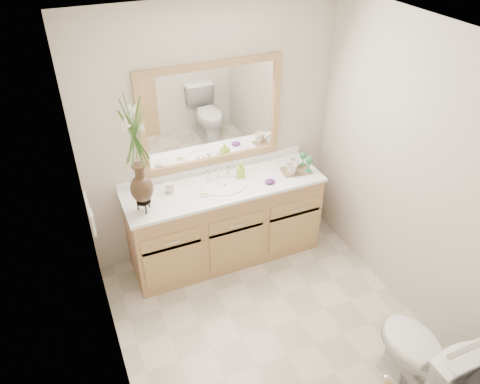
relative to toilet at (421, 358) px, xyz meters
name	(u,v)px	position (x,y,z in m)	size (l,w,h in m)	color
floor	(271,328)	(-0.70, 0.92, -0.37)	(2.60, 2.60, 0.00)	beige
ceiling	(286,40)	(-0.70, 0.92, 2.03)	(2.40, 2.60, 0.02)	white
wall_back	(212,135)	(-0.70, 2.22, 0.83)	(2.40, 0.02, 2.40)	beige
wall_front	(399,360)	(-0.70, -0.38, 0.83)	(2.40, 0.02, 2.40)	beige
wall_left	(103,260)	(-1.90, 0.92, 0.83)	(0.02, 2.60, 2.40)	beige
wall_right	(414,177)	(0.50, 0.92, 0.83)	(0.02, 2.60, 2.40)	beige
vanity	(225,222)	(-0.70, 1.93, 0.03)	(1.80, 0.55, 0.80)	tan
counter	(224,186)	(-0.70, 1.93, 0.45)	(1.84, 0.57, 0.03)	white
sink	(225,191)	(-0.70, 1.92, 0.41)	(0.38, 0.34, 0.23)	white
mirror	(212,115)	(-0.70, 2.20, 1.04)	(1.32, 0.04, 0.97)	white
switch_plate	(92,218)	(-1.89, 1.68, 0.61)	(0.02, 0.12, 0.12)	white
toilet	(421,358)	(0.00, 0.00, 0.00)	(0.42, 0.75, 0.74)	white
flower_vase	(136,145)	(-1.45, 1.84, 1.08)	(0.22, 0.22, 0.91)	black
tumbler	(170,188)	(-1.18, 2.02, 0.51)	(0.07, 0.07, 0.09)	beige
soap_dish	(204,194)	(-0.92, 1.86, 0.47)	(0.09, 0.09, 0.03)	beige
soap_bottle	(240,170)	(-0.51, 2.00, 0.54)	(0.07, 0.07, 0.15)	#8FD532
purple_dish	(270,181)	(-0.30, 1.80, 0.48)	(0.10, 0.08, 0.03)	#512369
tray	(296,171)	(0.02, 1.89, 0.47)	(0.28, 0.18, 0.01)	brown
mug_left	(291,168)	(-0.06, 1.85, 0.53)	(0.11, 0.10, 0.11)	beige
mug_right	(294,163)	(0.02, 1.94, 0.52)	(0.09, 0.09, 0.09)	beige
goblet_front	(309,161)	(0.11, 1.82, 0.58)	(0.07, 0.07, 0.16)	#297D46
goblet_back	(303,156)	(0.12, 1.95, 0.57)	(0.06, 0.06, 0.14)	#297D46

